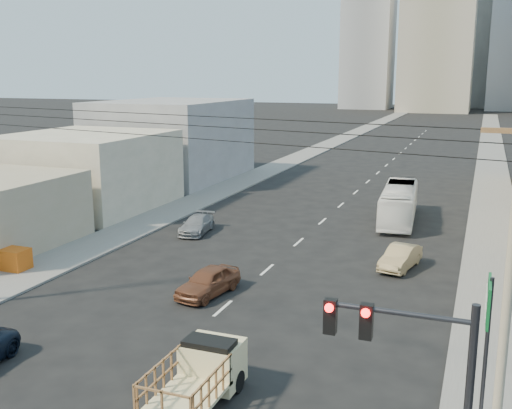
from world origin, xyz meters
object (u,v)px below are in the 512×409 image
Objects in this scene: traffic_signal at (419,383)px; city_bus at (399,203)px; sedan_grey at (197,225)px; crate_stack at (12,259)px; sedan_tan at (400,257)px; utility_pole at (507,304)px; green_sign at (487,319)px; sedan_brown at (208,281)px; flatbed_pickup at (198,374)px.

city_bus is at bearing 98.26° from traffic_signal.
crate_stack reaches higher than sedan_grey.
sedan_grey is (-12.36, -8.26, -0.77)m from city_bus.
utility_pole reaches higher than sedan_tan.
sedan_tan is 0.96× the size of sedan_grey.
green_sign is 25.44m from crate_stack.
sedan_brown is 11.88m from sedan_grey.
green_sign is 2.91m from utility_pole.
sedan_brown is 11.15m from sedan_tan.
city_bus is 2.43× the size of sedan_brown.
sedan_tan is 16.30m from green_sign.
flatbed_pickup reaches higher than sedan_tan.
flatbed_pickup is 0.88× the size of green_sign.
traffic_signal is at bearing -27.34° from flatbed_pickup.
sedan_tan is 0.64× the size of traffic_signal.
crate_stack is at bearing -146.71° from sedan_tan.
flatbed_pickup is at bearing -92.91° from sedan_tan.
crate_stack is (-15.64, 8.67, -0.40)m from flatbed_pickup.
traffic_signal reaches higher than sedan_tan.
flatbed_pickup is 0.45× the size of city_bus.
green_sign is (4.33, -15.41, 3.11)m from sedan_tan.
traffic_signal is (2.94, -20.41, 3.44)m from sedan_tan.
crate_stack is at bearing 151.52° from traffic_signal.
utility_pole reaches higher than traffic_signal.
sedan_brown reaches higher than sedan_tan.
sedan_brown is 17.37m from traffic_signal.
traffic_signal is 1.20× the size of green_sign.
utility_pole is at bearing -55.34° from sedan_grey.
green_sign is (1.39, 5.01, -0.34)m from traffic_signal.
traffic_signal reaches higher than flatbed_pickup.
sedan_tan is 19.06m from utility_pole.
city_bus is 14.89m from sedan_grey.
utility_pole reaches higher than flatbed_pickup.
crate_stack is (-24.50, 9.85, -4.50)m from utility_pole.
utility_pole reaches higher than green_sign.
traffic_signal is 3.33× the size of crate_stack.
flatbed_pickup is 1.10× the size of sedan_grey.
sedan_grey is 2.22× the size of crate_stack.
sedan_grey is at bearing 126.07° from traffic_signal.
flatbed_pickup is at bearing -29.00° from crate_stack.
sedan_brown reaches higher than sedan_grey.
traffic_signal is (16.94, -23.25, 3.50)m from sedan_grey.
utility_pole is at bearing -7.59° from flatbed_pickup.
city_bus is 1.94× the size of green_sign.
flatbed_pickup reaches higher than crate_stack.
utility_pole is (18.67, -20.75, 4.60)m from sedan_grey.
sedan_tan is at bearing 104.61° from utility_pole.
sedan_grey is at bearing 179.70° from sedan_tan.
crate_stack is at bearing -167.72° from sedan_brown.
sedan_brown is at bearing 113.65° from flatbed_pickup.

